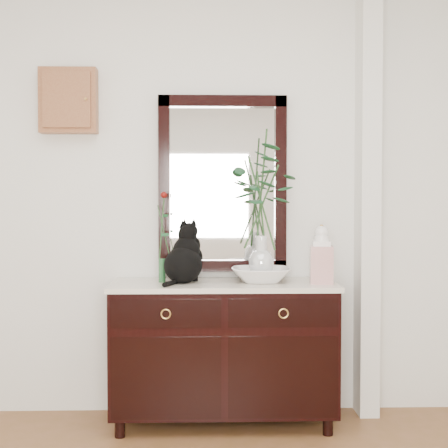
{
  "coord_description": "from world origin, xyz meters",
  "views": [
    {
      "loc": [
        0.0,
        -1.95,
        1.32
      ],
      "look_at": [
        0.1,
        1.63,
        1.2
      ],
      "focal_mm": 50.0,
      "sensor_mm": 36.0,
      "label": 1
    }
  ],
  "objects_px": {
    "sideboard": "(224,345)",
    "cat": "(183,253)",
    "lotus_bowl": "(261,275)",
    "ginger_jar": "(321,254)"
  },
  "relations": [
    {
      "from": "sideboard",
      "to": "cat",
      "type": "relative_size",
      "value": 3.81
    },
    {
      "from": "sideboard",
      "to": "lotus_bowl",
      "type": "bearing_deg",
      "value": 2.15
    },
    {
      "from": "sideboard",
      "to": "ginger_jar",
      "type": "height_order",
      "value": "ginger_jar"
    },
    {
      "from": "cat",
      "to": "lotus_bowl",
      "type": "xyz_separation_m",
      "value": [
        0.46,
        0.02,
        -0.13
      ]
    },
    {
      "from": "cat",
      "to": "ginger_jar",
      "type": "height_order",
      "value": "same"
    },
    {
      "from": "cat",
      "to": "ginger_jar",
      "type": "bearing_deg",
      "value": 16.92
    },
    {
      "from": "cat",
      "to": "ginger_jar",
      "type": "xyz_separation_m",
      "value": [
        0.81,
        -0.05,
        -0.0
      ]
    },
    {
      "from": "lotus_bowl",
      "to": "cat",
      "type": "bearing_deg",
      "value": -177.74
    },
    {
      "from": "sideboard",
      "to": "cat",
      "type": "distance_m",
      "value": 0.6
    },
    {
      "from": "sideboard",
      "to": "ginger_jar",
      "type": "distance_m",
      "value": 0.8
    }
  ]
}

